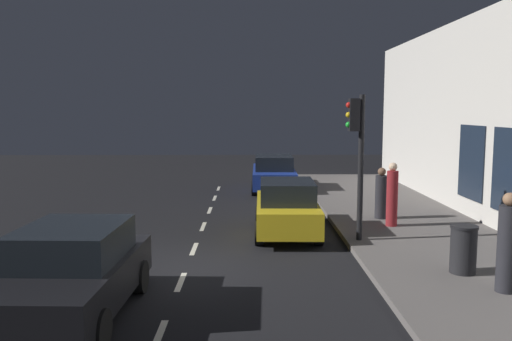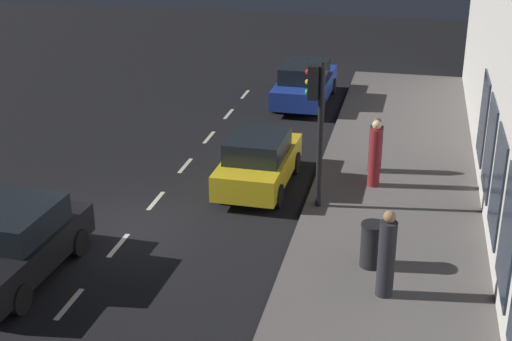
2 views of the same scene
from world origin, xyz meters
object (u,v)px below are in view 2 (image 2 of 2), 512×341
object	(u,v)px
parked_car_2	(305,83)
pedestrian_1	(387,256)
parked_car_0	(13,243)
pedestrian_0	(375,155)
traffic_light	(317,111)
parked_car_1	(259,161)
pedestrian_2	(376,147)
trash_bin	(373,245)

from	to	relation	value
parked_car_2	pedestrian_1	xyz separation A→B (m)	(3.78, -13.42, 0.25)
parked_car_0	pedestrian_0	size ratio (longest dim) A/B	2.16
traffic_light	parked_car_0	size ratio (longest dim) A/B	0.94
traffic_light	parked_car_1	size ratio (longest dim) A/B	0.97
pedestrian_0	pedestrian_2	world-z (taller)	pedestrian_0
parked_car_2	trash_bin	bearing A→B (deg)	-73.41
parked_car_0	parked_car_2	xyz separation A→B (m)	(4.13, 14.14, 0.00)
pedestrian_2	pedestrian_1	bearing A→B (deg)	-103.39
parked_car_1	trash_bin	bearing A→B (deg)	-48.36
traffic_light	parked_car_1	bearing A→B (deg)	145.44
parked_car_0	pedestrian_1	world-z (taller)	pedestrian_1
pedestrian_1	pedestrian_2	distance (m)	6.76
pedestrian_2	parked_car_1	bearing A→B (deg)	-172.72
pedestrian_1	pedestrian_2	bearing A→B (deg)	134.76
traffic_light	parked_car_1	world-z (taller)	traffic_light
parked_car_0	pedestrian_2	bearing A→B (deg)	-132.22
pedestrian_1	traffic_light	bearing A→B (deg)	156.16
parked_car_2	pedestrian_2	xyz separation A→B (m)	(3.11, -6.70, 0.10)
parked_car_1	pedestrian_2	bearing A→B (deg)	27.58
traffic_light	pedestrian_2	bearing A→B (deg)	63.45
parked_car_2	pedestrian_2	world-z (taller)	pedestrian_2
pedestrian_2	trash_bin	world-z (taller)	pedestrian_2
traffic_light	pedestrian_2	world-z (taller)	traffic_light
parked_car_1	pedestrian_1	xyz separation A→B (m)	(3.78, -5.18, 0.25)
pedestrian_0	traffic_light	bearing A→B (deg)	76.90
pedestrian_0	trash_bin	world-z (taller)	pedestrian_0
parked_car_1	pedestrian_0	size ratio (longest dim) A/B	2.08
pedestrian_0	pedestrian_1	world-z (taller)	pedestrian_1
parked_car_2	pedestrian_0	size ratio (longest dim) A/B	2.43
pedestrian_1	trash_bin	bearing A→B (deg)	145.34
pedestrian_2	trash_bin	distance (m)	5.59
parked_car_1	pedestrian_1	distance (m)	6.42
parked_car_0	parked_car_1	size ratio (longest dim) A/B	1.04
pedestrian_2	pedestrian_0	bearing A→B (deg)	-106.58
traffic_light	parked_car_2	distance (m)	9.78
parked_car_0	parked_car_1	world-z (taller)	same
parked_car_0	pedestrian_0	distance (m)	9.68
pedestrian_0	pedestrian_2	xyz separation A→B (m)	(-0.05, 1.07, -0.15)
trash_bin	pedestrian_2	bearing A→B (deg)	93.49
traffic_light	parked_car_0	bearing A→B (deg)	-141.26
parked_car_0	traffic_light	bearing A→B (deg)	-139.30
parked_car_0	pedestrian_2	xyz separation A→B (m)	(7.24, 7.45, 0.10)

